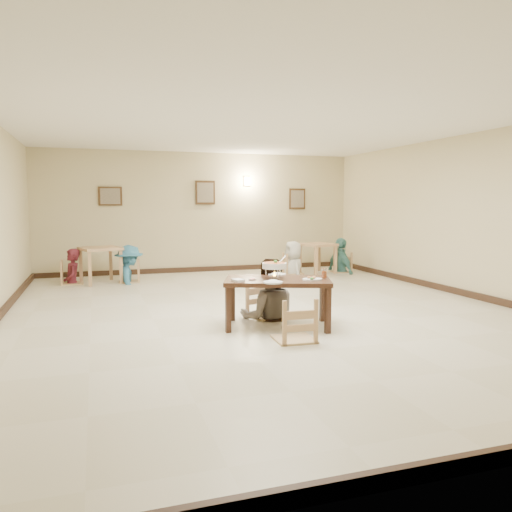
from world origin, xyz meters
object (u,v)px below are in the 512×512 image
object	(u,v)px
curry_warmer	(274,266)
drink_glass	(324,274)
bg_diner_c	(293,241)
bg_chair_rl	(293,254)
bg_diner_a	(71,249)
main_table	(278,284)
chair_near	(294,300)
bg_diner_d	(341,238)
bg_table_left	(100,254)
bg_table_right	(318,249)
chair_far	(267,284)
bg_chair_lr	(129,261)
main_diner	(269,259)
bg_chair_ll	(72,262)
bg_chair_rr	(341,254)
bg_diner_b	(129,245)

from	to	relation	value
curry_warmer	drink_glass	xyz separation A→B (m)	(0.66, -0.22, -0.11)
drink_glass	bg_diner_c	distance (m)	5.29
bg_chair_rl	bg_diner_a	bearing A→B (deg)	96.61
main_table	chair_near	world-z (taller)	chair_near
bg_diner_d	drink_glass	bearing A→B (deg)	144.90
bg_table_left	bg_table_right	world-z (taller)	bg_table_left
chair_far	bg_chair_lr	world-z (taller)	chair_far
main_diner	bg_chair_ll	world-z (taller)	main_diner
bg_diner_a	bg_diner_d	bearing A→B (deg)	84.11
main_table	curry_warmer	xyz separation A→B (m)	(-0.03, 0.04, 0.26)
chair_near	bg_diner_c	world-z (taller)	bg_diner_c
bg_table_left	bg_chair_rr	distance (m)	5.79
main_diner	bg_diner_a	world-z (taller)	main_diner
bg_diner_b	bg_diner_c	xyz separation A→B (m)	(3.94, 0.11, -0.01)
main_diner	bg_table_right	world-z (taller)	main_diner
drink_glass	bg_chair_lr	world-z (taller)	bg_chair_lr
main_table	main_diner	xyz separation A→B (m)	(0.06, 0.56, 0.30)
main_diner	curry_warmer	distance (m)	0.53
curry_warmer	bg_diner_b	xyz separation A→B (m)	(-1.69, 4.71, -0.04)
bg_chair_rr	bg_diner_a	distance (m)	6.39
drink_glass	bg_table_left	xyz separation A→B (m)	(-2.94, 5.00, -0.10)
drink_glass	chair_near	bearing A→B (deg)	-140.72
bg_table_right	bg_diner_b	xyz separation A→B (m)	(-4.56, -0.06, 0.22)
bg_table_right	bg_diner_a	size ratio (longest dim) A/B	0.60
chair_near	drink_glass	bearing A→B (deg)	-137.95
main_table	curry_warmer	bearing A→B (deg)	152.77
chair_far	bg_chair_rr	world-z (taller)	chair_far
chair_near	main_diner	size ratio (longest dim) A/B	0.58
main_diner	bg_diner_c	size ratio (longest dim) A/B	1.12
drink_glass	bg_table_left	size ratio (longest dim) A/B	0.15
main_table	drink_glass	xyz separation A→B (m)	(0.63, -0.18, 0.15)
bg_diner_d	bg_diner_b	bearing A→B (deg)	85.09
bg_diner_c	drink_glass	bearing A→B (deg)	-17.38
chair_near	bg_table_left	size ratio (longest dim) A/B	1.07
main_table	bg_chair_rr	size ratio (longest dim) A/B	1.74
chair_near	bg_diner_d	size ratio (longest dim) A/B	0.61
chair_far	bg_chair_ll	xyz separation A→B (m)	(-2.96, 4.25, -0.03)
chair_near	bg_diner_b	world-z (taller)	bg_diner_b
curry_warmer	bg_chair_lr	xyz separation A→B (m)	(-1.69, 4.71, -0.40)
drink_glass	bg_table_right	distance (m)	5.47
curry_warmer	bg_table_left	bearing A→B (deg)	115.50
bg_chair_ll	bg_table_right	bearing A→B (deg)	-91.32
chair_near	bg_diner_a	bearing A→B (deg)	-60.17
main_table	bg_chair_rl	bearing A→B (deg)	85.14
main_table	chair_far	xyz separation A→B (m)	(0.05, 0.63, -0.09)
bg_chair_ll	bg_diner_c	size ratio (longest dim) A/B	0.60
chair_near	bg_diner_b	size ratio (longest dim) A/B	0.64
chair_near	main_diner	world-z (taller)	main_diner
bg_diner_a	bg_diner_c	distance (m)	5.12
bg_diner_c	bg_table_right	bearing A→B (deg)	85.42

